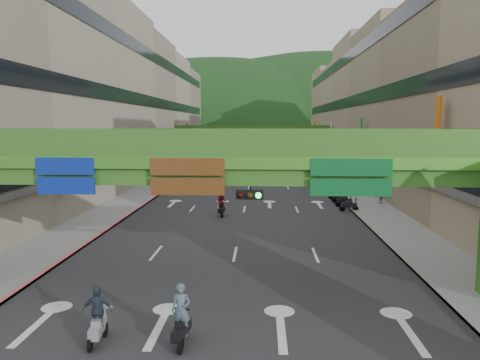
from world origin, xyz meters
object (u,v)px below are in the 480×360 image
scooter_rider_mid (222,203)px  car_silver (224,168)px  overpass_near (248,175)px  scooter_rider_near (181,317)px  car_yellow (259,175)px

scooter_rider_mid → car_silver: 34.98m
overpass_near → scooter_rider_near: size_ratio=13.24×
scooter_rider_near → scooter_rider_mid: scooter_rider_near is taller
scooter_rider_mid → car_silver: size_ratio=0.53×
scooter_rider_near → car_silver: size_ratio=0.55×
scooter_rider_near → car_silver: 56.73m
scooter_rider_mid → car_silver: bearing=94.4°
overpass_near → car_silver: overpass_near is taller
car_silver → car_yellow: (5.39, -10.14, 0.06)m
scooter_rider_mid → car_yellow: (2.74, 24.73, -0.36)m
overpass_near → scooter_rider_near: overpass_near is taller
car_silver → scooter_rider_near: bearing=-82.3°
car_silver → car_yellow: 11.48m
scooter_rider_near → car_silver: scooter_rider_near is taller
scooter_rider_near → scooter_rider_mid: 21.77m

